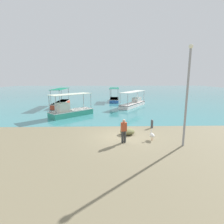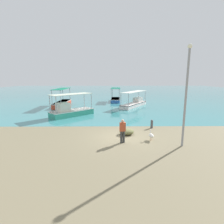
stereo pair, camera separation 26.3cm
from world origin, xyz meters
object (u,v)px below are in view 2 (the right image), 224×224
at_px(fisherman_standing, 123,130).
at_px(lamp_post, 186,92).
at_px(fishing_boat_near_left, 71,111).
at_px(net_pile, 127,132).
at_px(fishing_boat_far_right, 62,103).
at_px(fishing_boat_near_right, 135,103).
at_px(fishing_boat_center, 116,99).
at_px(mooring_bollard, 152,124).
at_px(pelican, 151,135).

bearing_deg(fisherman_standing, lamp_post, -9.52).
relative_size(fishing_boat_near_left, net_pile, 4.32).
relative_size(lamp_post, net_pile, 5.57).
distance_m(fishing_boat_far_right, fisherman_standing, 18.55).
distance_m(fishing_boat_near_right, fishing_boat_center, 6.72).
bearing_deg(fisherman_standing, mooring_bollard, 51.13).
height_order(fishing_boat_near_right, fishing_boat_far_right, fishing_boat_far_right).
relative_size(mooring_bollard, fisherman_standing, 0.47).
relative_size(lamp_post, mooring_bollard, 8.32).
relative_size(fishing_boat_near_left, lamp_post, 0.78).
distance_m(fishing_boat_center, fisherman_standing, 22.19).
xyz_separation_m(fishing_boat_near_left, mooring_bollard, (8.59, -5.35, -0.22)).
distance_m(fishing_boat_near_left, net_pile, 9.45).
distance_m(fishing_boat_near_left, fishing_boat_center, 14.43).
relative_size(fishing_boat_center, fishing_boat_far_right, 0.80).
relative_size(fishing_boat_center, lamp_post, 0.81).
height_order(fishing_boat_center, lamp_post, lamp_post).
height_order(lamp_post, net_pile, lamp_post).
xyz_separation_m(fishing_boat_far_right, pelican, (10.81, -15.93, -0.19)).
bearing_deg(pelican, mooring_bollard, 75.99).
distance_m(fishing_boat_near_right, net_pile, 14.55).
bearing_deg(lamp_post, fishing_boat_far_right, 126.56).
height_order(fishing_boat_far_right, fisherman_standing, fishing_boat_far_right).
relative_size(fishing_boat_near_left, pelican, 6.36).
bearing_deg(fishing_boat_near_right, mooring_bollard, -90.62).
bearing_deg(net_pile, fishing_boat_far_right, 122.04).
bearing_deg(fishing_boat_far_right, pelican, -55.85).
distance_m(fishing_boat_near_right, mooring_bollard, 12.48).
xyz_separation_m(pelican, fisherman_standing, (-2.14, -0.46, 0.53)).
xyz_separation_m(fishing_boat_center, pelican, (1.96, -21.73, -0.13)).
bearing_deg(pelican, fishing_boat_center, 95.16).
bearing_deg(lamp_post, net_pile, 144.92).
bearing_deg(fishing_boat_center, fishing_boat_near_right, -64.56).
bearing_deg(fishing_boat_near_right, lamp_post, -86.88).
distance_m(fishing_boat_center, net_pile, 20.39).
bearing_deg(fishing_boat_center, lamp_post, -80.55).
height_order(lamp_post, mooring_bollard, lamp_post).
height_order(fishing_boat_near_left, fishing_boat_center, fishing_boat_near_left).
height_order(fishing_boat_far_right, mooring_bollard, fishing_boat_far_right).
relative_size(mooring_bollard, net_pile, 0.67).
xyz_separation_m(fishing_boat_far_right, mooring_bollard, (11.60, -12.75, -0.14)).
bearing_deg(mooring_bollard, pelican, -104.01).
xyz_separation_m(fishing_boat_near_left, net_pile, (6.12, -7.19, -0.40)).
bearing_deg(fishing_boat_near_left, fishing_boat_near_right, 39.25).
distance_m(fishing_boat_near_left, pelican, 11.56).
bearing_deg(fishing_boat_near_left, lamp_post, -45.05).
bearing_deg(fishing_boat_near_right, fishing_boat_near_left, -140.75).
relative_size(fishing_boat_near_left, fishing_boat_far_right, 0.76).
bearing_deg(net_pile, fishing_boat_near_left, 130.43).
relative_size(fishing_boat_center, net_pile, 4.51).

